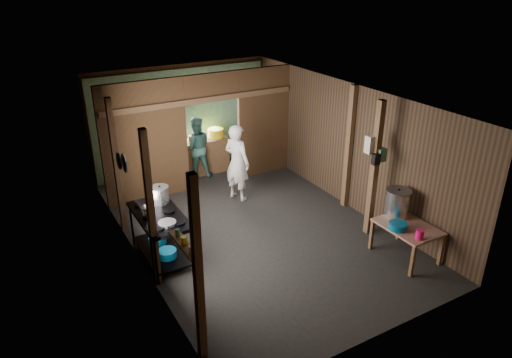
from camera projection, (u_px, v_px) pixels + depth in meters
floor at (251, 226)px, 9.21m from camera, size 4.50×7.00×0.00m
ceiling at (250, 97)px, 8.14m from camera, size 4.50×7.00×0.00m
wall_back at (181, 118)px, 11.45m from camera, size 4.50×0.00×2.60m
wall_front at (385, 258)px, 5.91m from camera, size 4.50×0.00×2.60m
wall_left at (131, 191)px, 7.66m from camera, size 0.00×7.00×2.60m
wall_right at (345, 145)px, 9.69m from camera, size 0.00×7.00×2.60m
partition_left at (145, 142)px, 9.82m from camera, size 1.85×0.10×2.60m
partition_right at (263, 122)px, 11.13m from camera, size 1.35×0.10×2.60m
partition_header at (211, 87)px, 10.12m from camera, size 1.30×0.10×0.60m
turquoise_panel at (182, 120)px, 11.42m from camera, size 4.40×0.06×2.50m
back_counter at (203, 156)px, 11.51m from camera, size 1.20×0.50×0.85m
wall_clock at (191, 93)px, 11.23m from camera, size 0.20×0.03×0.20m
post_left_a at (198, 272)px, 5.63m from camera, size 0.10×0.12×2.60m
post_left_b at (151, 210)px, 7.06m from camera, size 0.10×0.12×2.60m
post_left_c at (116, 166)px, 8.64m from camera, size 0.10×0.12×2.60m
post_right at (349, 148)px, 9.50m from camera, size 0.10×0.12×2.60m
post_free at (374, 170)px, 8.48m from camera, size 0.12×0.12×2.60m
cross_beam at (202, 100)px, 10.07m from camera, size 4.40×0.12×0.12m
pan_lid_big at (124, 163)px, 7.85m from camera, size 0.03×0.34×0.34m
pan_lid_small at (119, 161)px, 8.21m from camera, size 0.03×0.30×0.30m
wall_shelf at (184, 245)px, 6.00m from camera, size 0.14×0.80×0.03m
jar_white at (191, 250)px, 5.78m from camera, size 0.07×0.07×0.10m
jar_yellow at (184, 240)px, 5.98m from camera, size 0.08×0.08×0.10m
jar_green at (178, 233)px, 6.15m from camera, size 0.06×0.06×0.10m
bag_white at (372, 144)px, 8.33m from camera, size 0.22×0.15×0.32m
bag_green at (381, 155)px, 8.35m from camera, size 0.16×0.12×0.24m
bag_black at (376, 159)px, 8.29m from camera, size 0.14×0.10×0.20m
gas_range at (161, 237)px, 8.02m from camera, size 0.76×1.48×0.87m
prep_table at (406, 241)px, 8.13m from camera, size 0.76×1.04×0.61m
stove_pot_large at (160, 195)px, 8.18m from camera, size 0.41×0.41×0.32m
stove_pot_med at (149, 212)px, 7.74m from camera, size 0.26×0.26×0.20m
frying_pan at (167, 223)px, 7.51m from camera, size 0.35×0.54×0.07m
blue_tub_front at (167, 254)px, 7.90m from camera, size 0.32×0.32×0.13m
blue_tub_back at (158, 240)px, 8.30m from camera, size 0.32×0.32×0.13m
stock_pot at (397, 203)px, 8.24m from camera, size 0.50×0.50×0.52m
wash_basin at (398, 226)px, 7.88m from camera, size 0.41×0.41×0.12m
pink_bucket at (420, 234)px, 7.59m from camera, size 0.17×0.17×0.16m
knife at (429, 240)px, 7.59m from camera, size 0.30×0.04×0.01m
yellow_tub at (216, 133)px, 11.45m from camera, size 0.39×0.39×0.22m
red_cup at (191, 139)px, 11.17m from camera, size 0.13×0.13×0.15m
cook at (237, 163)px, 10.00m from camera, size 0.62×0.73×1.69m
worker_back at (196, 147)px, 11.13m from camera, size 0.87×0.76×1.50m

